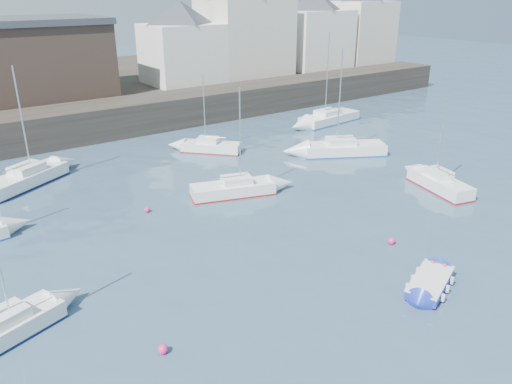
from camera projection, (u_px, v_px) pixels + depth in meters
water at (416, 307)px, 21.90m from camera, size 220.00×220.00×0.00m
quay_wall at (115, 118)px, 47.57m from camera, size 90.00×5.00×3.00m
land_strip at (60, 90)px, 61.09m from camera, size 90.00×32.00×2.80m
bldg_east_a at (245, 25)px, 60.89m from camera, size 13.36×13.36×11.80m
bldg_east_b at (314, 29)px, 66.84m from camera, size 11.88×11.88×9.95m
bldg_east_c at (361, 23)px, 71.53m from camera, size 11.14×11.14×10.95m
bldg_east_d at (182, 42)px, 56.18m from camera, size 11.14×11.14×8.95m
warehouse at (19, 59)px, 48.36m from camera, size 16.40×10.40×7.60m
blue_dinghy at (430, 283)px, 23.06m from camera, size 3.61×2.53×0.63m
sailboat_a at (1, 331)px, 19.68m from camera, size 5.22×3.13×6.46m
sailboat_b at (233, 188)px, 33.61m from camera, size 5.92×3.45×7.26m
sailboat_c at (439, 183)px, 34.44m from camera, size 2.94×5.41×6.79m
sailboat_d at (344, 148)px, 41.81m from camera, size 7.01×5.22×8.69m
sailboat_f at (211, 147)px, 42.51m from camera, size 4.60×4.82×6.57m
sailboat_g at (329, 118)px, 51.65m from camera, size 7.37×3.00×9.08m
sailboat_h at (25, 178)px, 35.20m from camera, size 6.59×5.04×8.29m
buoy_near at (163, 353)px, 19.17m from camera, size 0.40×0.40×0.40m
buoy_mid at (391, 244)px, 27.33m from camera, size 0.39×0.39×0.39m
buoy_far at (147, 212)px, 31.21m from camera, size 0.34×0.34×0.34m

